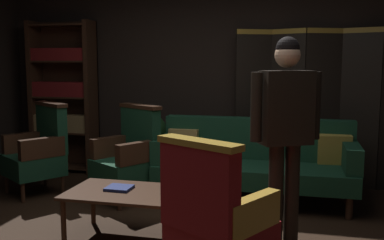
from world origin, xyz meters
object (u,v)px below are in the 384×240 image
(velvet_couch, at_px, (255,159))
(coffee_table, at_px, (127,196))
(standing_figure, at_px, (286,123))
(potted_plant, at_px, (146,141))
(book_navy_cloth, at_px, (119,188))
(bookshelf, at_px, (64,95))
(folding_screen, at_px, (323,105))
(armchair_wing_left, at_px, (39,151))
(armchair_wing_right, at_px, (129,156))
(armchair_gilt_accent, at_px, (216,220))

(velvet_couch, height_order, coffee_table, velvet_couch)
(standing_figure, height_order, potted_plant, standing_figure)
(potted_plant, bearing_deg, book_navy_cloth, -77.62)
(coffee_table, height_order, potted_plant, potted_plant)
(coffee_table, bearing_deg, bookshelf, 129.81)
(folding_screen, xyz_separation_m, book_navy_cloth, (-1.76, -2.11, -0.55))
(folding_screen, distance_m, armchair_wing_left, 3.39)
(coffee_table, bearing_deg, book_navy_cloth, 158.02)
(bookshelf, distance_m, potted_plant, 1.41)
(armchair_wing_left, relative_size, standing_figure, 0.61)
(armchair_wing_left, distance_m, standing_figure, 2.98)
(bookshelf, height_order, armchair_wing_right, bookshelf)
(folding_screen, xyz_separation_m, bookshelf, (-3.42, -0.05, 0.06))
(book_navy_cloth, bearing_deg, armchair_gilt_accent, -36.99)
(potted_plant, bearing_deg, standing_figure, -43.55)
(folding_screen, height_order, armchair_wing_left, folding_screen)
(standing_figure, distance_m, book_navy_cloth, 1.51)
(folding_screen, bearing_deg, armchair_gilt_accent, -105.21)
(bookshelf, height_order, book_navy_cloth, bookshelf)
(book_navy_cloth, bearing_deg, armchair_wing_left, 144.48)
(bookshelf, xyz_separation_m, velvet_couch, (2.70, -0.74, -0.60))
(velvet_couch, distance_m, coffee_table, 1.66)
(coffee_table, relative_size, potted_plant, 1.12)
(armchair_wing_left, height_order, book_navy_cloth, armchair_wing_left)
(book_navy_cloth, bearing_deg, coffee_table, -21.98)
(bookshelf, distance_m, velvet_couch, 2.86)
(potted_plant, bearing_deg, armchair_wing_right, -83.77)
(bookshelf, xyz_separation_m, armchair_wing_right, (1.36, -1.07, -0.56))
(armchair_wing_left, distance_m, book_navy_cloth, 1.73)
(folding_screen, height_order, bookshelf, bookshelf)
(folding_screen, xyz_separation_m, armchair_gilt_accent, (-0.78, -2.85, -0.50))
(coffee_table, relative_size, standing_figure, 0.59)
(armchair_gilt_accent, height_order, potted_plant, armchair_gilt_accent)
(velvet_couch, xyz_separation_m, armchair_gilt_accent, (-0.05, -2.06, 0.04))
(armchair_wing_right, relative_size, potted_plant, 1.17)
(armchair_wing_left, height_order, potted_plant, armchair_wing_left)
(coffee_table, relative_size, armchair_wing_right, 0.96)
(folding_screen, relative_size, velvet_couch, 1.00)
(armchair_wing_left, bearing_deg, armchair_wing_right, -0.12)
(armchair_wing_left, bearing_deg, coffee_table, -34.86)
(armchair_gilt_accent, relative_size, potted_plant, 1.17)
(coffee_table, distance_m, armchair_gilt_accent, 1.15)
(armchair_wing_left, bearing_deg, folding_screen, 19.37)
(armchair_wing_left, height_order, armchair_wing_right, same)
(bookshelf, bearing_deg, armchair_wing_right, -38.07)
(coffee_table, relative_size, armchair_gilt_accent, 0.96)
(potted_plant, xyz_separation_m, book_navy_cloth, (0.39, -1.79, -0.08))
(armchair_wing_right, bearing_deg, standing_figure, -28.11)
(folding_screen, height_order, book_navy_cloth, folding_screen)
(bookshelf, height_order, velvet_couch, bookshelf)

